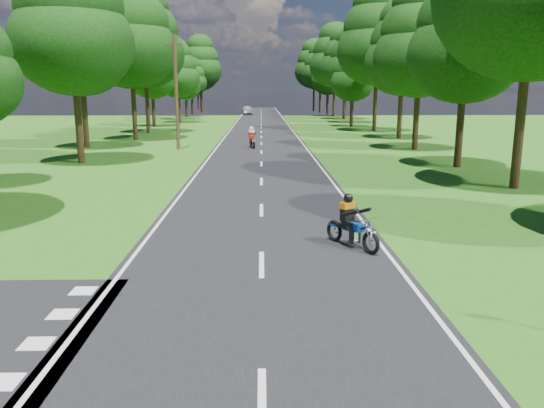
{
  "coord_description": "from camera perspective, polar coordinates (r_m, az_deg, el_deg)",
  "views": [
    {
      "loc": [
        0.01,
        -10.41,
        4.21
      ],
      "look_at": [
        0.3,
        4.0,
        1.1
      ],
      "focal_mm": 35.0,
      "sensor_mm": 36.0,
      "label": 1
    }
  ],
  "objects": [
    {
      "name": "rider_far_red",
      "position": [
        39.4,
        -2.16,
        7.2
      ],
      "size": [
        0.92,
        1.94,
        1.55
      ],
      "primitive_type": null,
      "rotation": [
        0.0,
        0.0,
        0.16
      ],
      "color": "#AB240D",
      "rests_on": "main_road"
    },
    {
      "name": "road_markings",
      "position": [
        58.69,
        -1.3,
        8.08
      ],
      "size": [
        7.4,
        140.0,
        0.01
      ],
      "color": "silver",
      "rests_on": "main_road"
    },
    {
      "name": "main_road",
      "position": [
        60.55,
        -1.17,
        8.2
      ],
      "size": [
        7.0,
        140.0,
        0.02
      ],
      "primitive_type": "cube",
      "color": "black",
      "rests_on": "ground"
    },
    {
      "name": "treeline",
      "position": [
        70.6,
        0.01,
        15.46
      ],
      "size": [
        40.0,
        115.35,
        14.78
      ],
      "color": "black",
      "rests_on": "ground"
    },
    {
      "name": "rider_near_blue",
      "position": [
        14.43,
        8.64,
        -1.83
      ],
      "size": [
        1.44,
        1.79,
        1.46
      ],
      "primitive_type": null,
      "rotation": [
        0.0,
        0.0,
        0.57
      ],
      "color": "#0E369A",
      "rests_on": "main_road"
    },
    {
      "name": "ground",
      "position": [
        11.23,
        -1.12,
        -9.85
      ],
      "size": [
        160.0,
        160.0,
        0.0
      ],
      "primitive_type": "plane",
      "color": "#275E15",
      "rests_on": "ground"
    },
    {
      "name": "telegraph_pole",
      "position": [
        38.88,
        -10.26,
        11.78
      ],
      "size": [
        1.2,
        0.26,
        8.0
      ],
      "color": "#382616",
      "rests_on": "ground"
    },
    {
      "name": "distant_car",
      "position": [
        94.44,
        -2.69,
        10.09
      ],
      "size": [
        2.29,
        4.67,
        1.53
      ],
      "primitive_type": "imported",
      "rotation": [
        0.0,
        0.0,
        0.11
      ],
      "color": "#B6B8BE",
      "rests_on": "main_road"
    }
  ]
}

